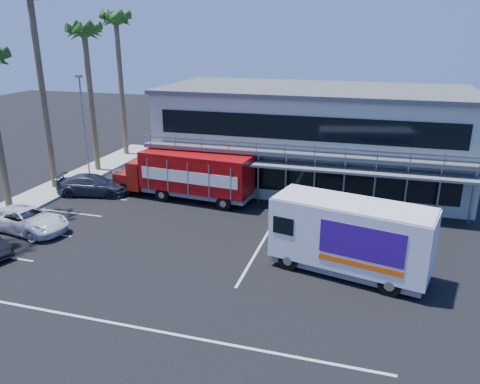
# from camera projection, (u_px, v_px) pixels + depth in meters

# --- Properties ---
(ground) EXTENTS (120.00, 120.00, 0.00)m
(ground) POSITION_uv_depth(u_px,v_px,m) (209.00, 263.00, 23.82)
(ground) COLOR black
(ground) RESTS_ON ground
(building) EXTENTS (22.40, 12.00, 7.30)m
(building) POSITION_uv_depth(u_px,v_px,m) (313.00, 136.00, 35.39)
(building) COLOR #9C9F91
(building) RESTS_ON ground
(curb_strip) EXTENTS (3.00, 32.00, 0.16)m
(curb_strip) POSITION_uv_depth(u_px,v_px,m) (40.00, 196.00, 33.24)
(curb_strip) COLOR #A5A399
(curb_strip) RESTS_ON ground
(palm_d) EXTENTS (2.80, 2.80, 14.75)m
(palm_d) POSITION_uv_depth(u_px,v_px,m) (31.00, 5.00, 30.97)
(palm_d) COLOR brown
(palm_d) RESTS_ON ground
(palm_e) EXTENTS (2.80, 2.80, 12.25)m
(palm_e) POSITION_uv_depth(u_px,v_px,m) (85.00, 40.00, 36.10)
(palm_e) COLOR brown
(palm_e) RESTS_ON ground
(palm_f) EXTENTS (2.80, 2.80, 13.25)m
(palm_f) POSITION_uv_depth(u_px,v_px,m) (116.00, 28.00, 40.91)
(palm_f) COLOR brown
(palm_f) RESTS_ON ground
(light_pole_far) EXTENTS (0.50, 0.25, 8.09)m
(light_pole_far) POSITION_uv_depth(u_px,v_px,m) (84.00, 123.00, 36.13)
(light_pole_far) COLOR gray
(light_pole_far) RESTS_ON ground
(red_truck) EXTENTS (10.21, 3.32, 3.38)m
(red_truck) POSITION_uv_depth(u_px,v_px,m) (187.00, 174.00, 32.24)
(red_truck) COLOR maroon
(red_truck) RESTS_ON ground
(white_van) EXTENTS (7.84, 4.17, 3.64)m
(white_van) POSITION_uv_depth(u_px,v_px,m) (350.00, 236.00, 22.23)
(white_van) COLOR silver
(white_van) RESTS_ON ground
(parked_car_c) EXTENTS (5.45, 3.19, 1.42)m
(parked_car_c) POSITION_uv_depth(u_px,v_px,m) (28.00, 220.00, 27.41)
(parked_car_c) COLOR white
(parked_car_c) RESTS_ON ground
(parked_car_d) EXTENTS (5.35, 3.04, 1.46)m
(parked_car_d) POSITION_uv_depth(u_px,v_px,m) (93.00, 185.00, 33.58)
(parked_car_d) COLOR #2E343E
(parked_car_d) RESTS_ON ground
(parked_car_e) EXTENTS (4.41, 2.33, 1.43)m
(parked_car_e) POSITION_uv_depth(u_px,v_px,m) (138.00, 177.00, 35.57)
(parked_car_e) COLOR gray
(parked_car_e) RESTS_ON ground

